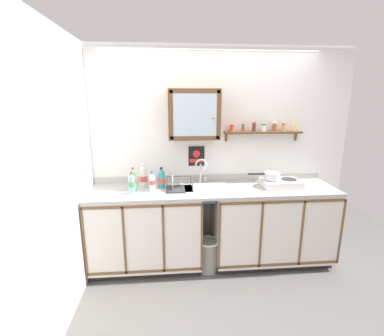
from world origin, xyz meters
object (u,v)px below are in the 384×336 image
at_px(trash_bin, 208,254).
at_px(warning_sign, 196,156).
at_px(hot_plate_stove, 281,183).
at_px(bottle_detergent_teal_2, 162,179).
at_px(bottle_water_clear_3, 152,182).
at_px(sink, 205,190).
at_px(bottle_water_blue_0, 132,184).
at_px(bottle_soda_green_4, 133,180).
at_px(bottle_opaque_white_1, 143,177).
at_px(wall_cabinet, 194,114).
at_px(saucepan, 271,176).
at_px(dish_rack, 178,187).

bearing_deg(trash_bin, warning_sign, 101.44).
distance_m(hot_plate_stove, bottle_detergent_teal_2, 1.39).
distance_m(bottle_detergent_teal_2, bottle_water_clear_3, 0.14).
bearing_deg(sink, bottle_water_blue_0, -170.12).
bearing_deg(warning_sign, bottle_soda_green_4, -157.23).
bearing_deg(bottle_water_blue_0, bottle_opaque_white_1, 63.57).
relative_size(bottle_soda_green_4, wall_cabinet, 0.47).
bearing_deg(bottle_water_blue_0, trash_bin, -2.88).
bearing_deg(saucepan, bottle_soda_green_4, -179.61).
bearing_deg(bottle_water_clear_3, wall_cabinet, 22.30).
bearing_deg(bottle_water_clear_3, hot_plate_stove, 0.58).
relative_size(hot_plate_stove, bottle_water_blue_0, 1.77).
bearing_deg(warning_sign, bottle_opaque_white_1, -162.85).
relative_size(wall_cabinet, warning_sign, 2.39).
bearing_deg(bottle_opaque_white_1, bottle_soda_green_4, -131.79).
height_order(dish_rack, wall_cabinet, wall_cabinet).
height_order(bottle_soda_green_4, warning_sign, warning_sign).
height_order(bottle_water_blue_0, warning_sign, warning_sign).
distance_m(bottle_opaque_white_1, bottle_water_clear_3, 0.18).
xyz_separation_m(dish_rack, trash_bin, (0.33, -0.14, -0.78)).
bearing_deg(saucepan, bottle_water_clear_3, -178.47).
bearing_deg(bottle_opaque_white_1, hot_plate_stove, -4.45).
relative_size(hot_plate_stove, bottle_opaque_white_1, 1.56).
distance_m(bottle_opaque_white_1, dish_rack, 0.43).
bearing_deg(bottle_detergent_teal_2, saucepan, -2.75).
bearing_deg(dish_rack, bottle_soda_green_4, 179.35).
xyz_separation_m(sink, bottle_opaque_white_1, (-0.71, 0.07, 0.15)).
height_order(bottle_water_clear_3, bottle_soda_green_4, bottle_soda_green_4).
xyz_separation_m(bottle_opaque_white_1, wall_cabinet, (0.59, 0.06, 0.70)).
xyz_separation_m(bottle_opaque_white_1, bottle_detergent_teal_2, (0.21, -0.04, -0.02)).
relative_size(bottle_water_blue_0, warning_sign, 1.03).
xyz_separation_m(bottle_soda_green_4, wall_cabinet, (0.69, 0.17, 0.71)).
bearing_deg(bottle_detergent_teal_2, wall_cabinet, 14.65).
bearing_deg(bottle_water_clear_3, trash_bin, -10.88).
relative_size(hot_plate_stove, bottle_detergent_teal_2, 1.80).
height_order(hot_plate_stove, warning_sign, warning_sign).
height_order(bottle_opaque_white_1, bottle_water_clear_3, bottle_opaque_white_1).
bearing_deg(bottle_opaque_white_1, saucepan, -3.95).
bearing_deg(bottle_water_blue_0, saucepan, 4.08).
bearing_deg(bottle_opaque_white_1, warning_sign, 17.15).
bearing_deg(bottle_water_clear_3, sink, 6.22).
relative_size(sink, bottle_water_clear_3, 2.19).
distance_m(bottle_detergent_teal_2, warning_sign, 0.53).
bearing_deg(warning_sign, wall_cabinet, -108.55).
distance_m(hot_plate_stove, wall_cabinet, 1.29).
bearing_deg(hot_plate_stove, dish_rack, 179.75).
relative_size(hot_plate_stove, warning_sign, 1.81).
relative_size(saucepan, dish_rack, 1.22).
distance_m(bottle_opaque_white_1, warning_sign, 0.69).
bearing_deg(hot_plate_stove, warning_sign, 161.54).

